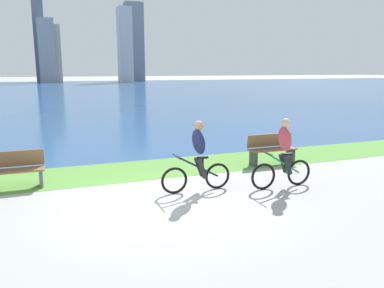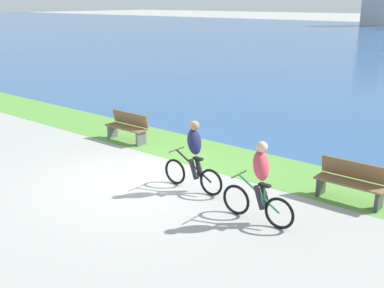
{
  "view_description": "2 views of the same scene",
  "coord_description": "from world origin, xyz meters",
  "views": [
    {
      "loc": [
        -1.71,
        -7.52,
        2.82
      ],
      "look_at": [
        1.32,
        0.58,
        1.1
      ],
      "focal_mm": 35.25,
      "sensor_mm": 36.0,
      "label": 1
    },
    {
      "loc": [
        7.78,
        -7.44,
        4.26
      ],
      "look_at": [
        0.98,
        0.83,
        0.94
      ],
      "focal_mm": 43.58,
      "sensor_mm": 36.0,
      "label": 2
    }
  ],
  "objects": [
    {
      "name": "bay_water_surface",
      "position": [
        0.0,
        46.64,
        0.0
      ],
      "size": [
        300.0,
        85.67,
        0.0
      ],
      "primitive_type": "cube",
      "color": "#2D568C",
      "rests_on": "ground"
    },
    {
      "name": "grass_strip_bayside",
      "position": [
        0.0,
        2.72,
        0.0
      ],
      "size": [
        120.0,
        2.17,
        0.01
      ],
      "primitive_type": "cube",
      "color": "#59933D",
      "rests_on": "ground"
    },
    {
      "name": "ground_plane",
      "position": [
        0.0,
        0.0,
        0.0
      ],
      "size": [
        300.0,
        300.0,
        0.0
      ],
      "primitive_type": "plane",
      "color": "#9E9E99"
    },
    {
      "name": "bench_far_along_path",
      "position": [
        -2.71,
        2.14,
        0.45
      ],
      "size": [
        1.5,
        0.47,
        0.9
      ],
      "color": "brown",
      "rests_on": "ground"
    },
    {
      "name": "cyclist_lead",
      "position": [
        1.4,
        0.39,
        0.83
      ],
      "size": [
        1.71,
        0.52,
        1.67
      ],
      "color": "black",
      "rests_on": "ground"
    },
    {
      "name": "cyclist_trailing",
      "position": [
        3.43,
        -0.06,
        0.84
      ],
      "size": [
        1.65,
        0.52,
        1.69
      ],
      "color": "black",
      "rests_on": "ground"
    },
    {
      "name": "bench_near_path",
      "position": [
        4.45,
        2.08,
        0.45
      ],
      "size": [
        1.5,
        0.47,
        0.9
      ],
      "color": "brown",
      "rests_on": "ground"
    },
    {
      "name": "city_skyline_far_shore",
      "position": [
        -0.27,
        80.94,
        7.14
      ],
      "size": [
        42.45,
        11.26,
        19.05
      ],
      "color": "#B7B7BC",
      "rests_on": "ground"
    }
  ]
}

